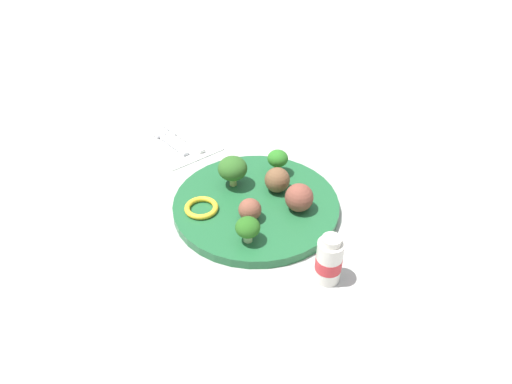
{
  "coord_description": "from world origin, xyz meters",
  "views": [
    {
      "loc": [
        -0.47,
        0.4,
        0.51
      ],
      "look_at": [
        0.0,
        0.0,
        0.04
      ],
      "focal_mm": 33.05,
      "sensor_mm": 36.0,
      "label": 1
    }
  ],
  "objects_px": {
    "napkin": "(176,141)",
    "yogurt_bottle": "(329,260)",
    "meatball_back_left": "(277,180)",
    "fork": "(166,141)",
    "pepper_ring_center": "(201,208)",
    "broccoli_floret_front_right": "(278,159)",
    "meatball_mid_left": "(250,210)",
    "plate": "(256,205)",
    "meatball_far_rim": "(299,198)",
    "broccoli_floret_mid_left": "(234,168)",
    "knife": "(181,135)",
    "broccoli_floret_back_right": "(248,228)"
  },
  "relations": [
    {
      "from": "plate",
      "to": "napkin",
      "type": "distance_m",
      "value": 0.27
    },
    {
      "from": "meatball_back_left",
      "to": "meatball_mid_left",
      "type": "xyz_separation_m",
      "value": [
        -0.03,
        0.08,
        -0.0
      ]
    },
    {
      "from": "meatball_mid_left",
      "to": "broccoli_floret_front_right",
      "type": "bearing_deg",
      "value": -61.86
    },
    {
      "from": "plate",
      "to": "fork",
      "type": "xyz_separation_m",
      "value": [
        0.28,
        0.0,
        -0.0
      ]
    },
    {
      "from": "pepper_ring_center",
      "to": "fork",
      "type": "xyz_separation_m",
      "value": [
        0.24,
        -0.08,
        -0.01
      ]
    },
    {
      "from": "meatball_mid_left",
      "to": "napkin",
      "type": "relative_size",
      "value": 0.22
    },
    {
      "from": "napkin",
      "to": "yogurt_bottle",
      "type": "xyz_separation_m",
      "value": [
        -0.45,
        0.04,
        0.03
      ]
    },
    {
      "from": "meatball_far_rim",
      "to": "meatball_mid_left",
      "type": "height_order",
      "value": "meatball_far_rim"
    },
    {
      "from": "meatball_back_left",
      "to": "meatball_mid_left",
      "type": "bearing_deg",
      "value": 107.36
    },
    {
      "from": "broccoli_floret_back_right",
      "to": "pepper_ring_center",
      "type": "height_order",
      "value": "broccoli_floret_back_right"
    },
    {
      "from": "plate",
      "to": "fork",
      "type": "bearing_deg",
      "value": 0.77
    },
    {
      "from": "plate",
      "to": "broccoli_floret_mid_left",
      "type": "relative_size",
      "value": 5.05
    },
    {
      "from": "knife",
      "to": "plate",
      "type": "bearing_deg",
      "value": 173.27
    },
    {
      "from": "plate",
      "to": "broccoli_floret_front_right",
      "type": "distance_m",
      "value": 0.1
    },
    {
      "from": "meatball_back_left",
      "to": "broccoli_floret_mid_left",
      "type": "bearing_deg",
      "value": 36.19
    },
    {
      "from": "broccoli_floret_front_right",
      "to": "knife",
      "type": "height_order",
      "value": "broccoli_floret_front_right"
    },
    {
      "from": "plate",
      "to": "broccoli_floret_front_right",
      "type": "height_order",
      "value": "broccoli_floret_front_right"
    },
    {
      "from": "broccoli_floret_mid_left",
      "to": "meatball_mid_left",
      "type": "xyz_separation_m",
      "value": [
        -0.09,
        0.04,
        -0.02
      ]
    },
    {
      "from": "meatball_far_rim",
      "to": "meatball_mid_left",
      "type": "bearing_deg",
      "value": 66.4
    },
    {
      "from": "broccoli_floret_mid_left",
      "to": "knife",
      "type": "bearing_deg",
      "value": -7.98
    },
    {
      "from": "broccoli_floret_front_right",
      "to": "fork",
      "type": "relative_size",
      "value": 0.39
    },
    {
      "from": "broccoli_floret_mid_left",
      "to": "knife",
      "type": "distance_m",
      "value": 0.22
    },
    {
      "from": "broccoli_floret_front_right",
      "to": "fork",
      "type": "height_order",
      "value": "broccoli_floret_front_right"
    },
    {
      "from": "meatball_back_left",
      "to": "yogurt_bottle",
      "type": "distance_m",
      "value": 0.2
    },
    {
      "from": "broccoli_floret_back_right",
      "to": "meatball_back_left",
      "type": "xyz_separation_m",
      "value": [
        0.06,
        -0.12,
        -0.0
      ]
    },
    {
      "from": "pepper_ring_center",
      "to": "broccoli_floret_back_right",
      "type": "bearing_deg",
      "value": -173.96
    },
    {
      "from": "meatball_back_left",
      "to": "napkin",
      "type": "relative_size",
      "value": 0.26
    },
    {
      "from": "yogurt_bottle",
      "to": "meatball_far_rim",
      "type": "bearing_deg",
      "value": -27.6
    },
    {
      "from": "meatball_back_left",
      "to": "pepper_ring_center",
      "type": "relative_size",
      "value": 0.78
    },
    {
      "from": "broccoli_floret_mid_left",
      "to": "meatball_far_rim",
      "type": "relative_size",
      "value": 1.18
    },
    {
      "from": "broccoli_floret_mid_left",
      "to": "meatball_back_left",
      "type": "height_order",
      "value": "broccoli_floret_mid_left"
    },
    {
      "from": "plate",
      "to": "meatball_back_left",
      "type": "xyz_separation_m",
      "value": [
        -0.0,
        -0.05,
        0.03
      ]
    },
    {
      "from": "broccoli_floret_back_right",
      "to": "knife",
      "type": "relative_size",
      "value": 0.29
    },
    {
      "from": "napkin",
      "to": "fork",
      "type": "relative_size",
      "value": 1.41
    },
    {
      "from": "meatball_back_left",
      "to": "fork",
      "type": "xyz_separation_m",
      "value": [
        0.28,
        0.05,
        -0.03
      ]
    },
    {
      "from": "meatball_far_rim",
      "to": "meatball_back_left",
      "type": "xyz_separation_m",
      "value": [
        0.06,
        -0.01,
        -0.0
      ]
    },
    {
      "from": "broccoli_floret_back_right",
      "to": "fork",
      "type": "bearing_deg",
      "value": -11.21
    },
    {
      "from": "broccoli_floret_mid_left",
      "to": "broccoli_floret_back_right",
      "type": "bearing_deg",
      "value": 149.51
    },
    {
      "from": "broccoli_floret_mid_left",
      "to": "meatball_far_rim",
      "type": "xyz_separation_m",
      "value": [
        -0.12,
        -0.04,
        -0.01
      ]
    },
    {
      "from": "meatball_back_left",
      "to": "fork",
      "type": "bearing_deg",
      "value": 10.54
    },
    {
      "from": "meatball_far_rim",
      "to": "napkin",
      "type": "distance_m",
      "value": 0.33
    },
    {
      "from": "broccoli_floret_mid_left",
      "to": "broccoli_floret_front_right",
      "type": "relative_size",
      "value": 1.18
    },
    {
      "from": "broccoli_floret_front_right",
      "to": "napkin",
      "type": "distance_m",
      "value": 0.25
    },
    {
      "from": "broccoli_floret_mid_left",
      "to": "meatball_mid_left",
      "type": "distance_m",
      "value": 0.1
    },
    {
      "from": "pepper_ring_center",
      "to": "knife",
      "type": "distance_m",
      "value": 0.26
    },
    {
      "from": "meatball_far_rim",
      "to": "meatball_mid_left",
      "type": "xyz_separation_m",
      "value": [
        0.03,
        0.08,
        -0.0
      ]
    },
    {
      "from": "meatball_mid_left",
      "to": "napkin",
      "type": "height_order",
      "value": "meatball_mid_left"
    },
    {
      "from": "broccoli_floret_mid_left",
      "to": "knife",
      "type": "height_order",
      "value": "broccoli_floret_mid_left"
    },
    {
      "from": "meatball_back_left",
      "to": "yogurt_bottle",
      "type": "height_order",
      "value": "yogurt_bottle"
    },
    {
      "from": "broccoli_floret_back_right",
      "to": "fork",
      "type": "height_order",
      "value": "broccoli_floret_back_right"
    }
  ]
}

